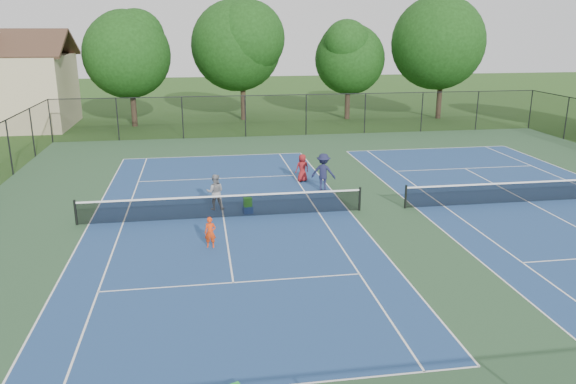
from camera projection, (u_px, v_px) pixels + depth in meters
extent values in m
plane|color=#234716|center=(382.00, 209.00, 24.81)|extent=(140.00, 140.00, 0.00)
cube|color=#2B4D32|center=(382.00, 209.00, 24.81)|extent=(36.00, 36.00, 0.01)
cube|color=navy|center=(223.00, 217.00, 23.75)|extent=(10.97, 23.77, 0.00)
cube|color=white|center=(214.00, 156.00, 35.01)|extent=(10.97, 0.06, 0.00)
cube|color=white|center=(89.00, 224.00, 22.92)|extent=(0.06, 23.77, 0.00)
cube|color=white|center=(349.00, 211.00, 24.58)|extent=(0.06, 23.77, 0.00)
cube|color=white|center=(123.00, 222.00, 23.13)|extent=(0.06, 23.77, 0.00)
cube|color=white|center=(318.00, 212.00, 24.37)|extent=(0.06, 23.77, 0.00)
cube|color=white|center=(218.00, 178.00, 29.81)|extent=(8.23, 0.06, 0.00)
cube|color=white|center=(233.00, 283.00, 17.69)|extent=(8.23, 0.06, 0.00)
cube|color=white|center=(223.00, 217.00, 23.75)|extent=(0.06, 12.80, 0.00)
cylinder|color=black|center=(76.00, 213.00, 22.70)|extent=(0.10, 0.10, 1.07)
cylinder|color=black|center=(360.00, 199.00, 24.50)|extent=(0.10, 0.10, 1.07)
cube|color=black|center=(223.00, 207.00, 23.62)|extent=(11.90, 0.01, 0.90)
cube|color=white|center=(223.00, 196.00, 23.48)|extent=(11.90, 0.04, 0.07)
cube|color=navy|center=(528.00, 202.00, 25.87)|extent=(10.97, 23.77, 0.00)
cube|color=white|center=(427.00, 149.00, 37.12)|extent=(10.97, 0.06, 0.00)
cube|color=white|center=(415.00, 207.00, 25.04)|extent=(0.06, 23.77, 0.00)
cube|color=white|center=(444.00, 206.00, 25.24)|extent=(0.06, 23.77, 0.00)
cube|color=white|center=(465.00, 168.00, 31.93)|extent=(8.23, 0.06, 0.00)
cube|color=white|center=(528.00, 202.00, 25.86)|extent=(0.06, 12.80, 0.00)
cylinder|color=black|center=(406.00, 197.00, 24.82)|extent=(0.10, 0.10, 1.07)
cube|color=black|center=(529.00, 192.00, 25.74)|extent=(11.90, 0.01, 0.90)
cube|color=white|center=(531.00, 182.00, 25.60)|extent=(11.90, 0.04, 0.07)
cylinder|color=black|center=(50.00, 121.00, 38.71)|extent=(0.08, 0.08, 3.00)
cylinder|color=black|center=(118.00, 120.00, 39.39)|extent=(0.08, 0.08, 3.00)
cylinder|color=black|center=(183.00, 118.00, 40.07)|extent=(0.08, 0.08, 3.00)
cylinder|color=black|center=(245.00, 116.00, 40.75)|extent=(0.08, 0.08, 3.00)
cylinder|color=black|center=(306.00, 115.00, 41.43)|extent=(0.08, 0.08, 3.00)
cylinder|color=black|center=(365.00, 114.00, 42.11)|extent=(0.08, 0.08, 3.00)
cylinder|color=black|center=(422.00, 112.00, 42.79)|extent=(0.08, 0.08, 3.00)
cylinder|color=black|center=(477.00, 111.00, 43.47)|extent=(0.08, 0.08, 3.00)
cylinder|color=black|center=(530.00, 110.00, 44.15)|extent=(0.08, 0.08, 3.00)
cylinder|color=black|center=(9.00, 148.00, 30.19)|extent=(0.08, 0.08, 3.00)
cylinder|color=black|center=(566.00, 118.00, 39.89)|extent=(0.08, 0.08, 3.00)
cylinder|color=black|center=(32.00, 133.00, 34.45)|extent=(0.08, 0.08, 3.00)
cube|color=black|center=(306.00, 115.00, 41.43)|extent=(36.00, 0.01, 3.00)
cube|color=black|center=(306.00, 95.00, 41.01)|extent=(36.00, 0.05, 0.05)
cylinder|color=#2D2116|center=(133.00, 103.00, 45.04)|extent=(0.44, 0.44, 3.78)
sphere|color=black|center=(130.00, 55.00, 43.98)|extent=(6.80, 6.80, 6.80)
sphere|color=black|center=(129.00, 46.00, 43.79)|extent=(5.58, 5.58, 5.58)
sphere|color=black|center=(128.00, 37.00, 43.60)|extent=(4.35, 4.35, 4.35)
cylinder|color=#2D2116|center=(243.00, 96.00, 48.24)|extent=(0.44, 0.44, 4.14)
sphere|color=black|center=(242.00, 46.00, 47.07)|extent=(7.60, 7.60, 7.60)
sphere|color=black|center=(242.00, 38.00, 46.89)|extent=(6.23, 6.23, 6.23)
sphere|color=black|center=(242.00, 30.00, 46.71)|extent=(4.86, 4.86, 4.86)
cylinder|color=#2D2116|center=(347.00, 99.00, 48.76)|extent=(0.44, 0.44, 3.42)
sphere|color=black|center=(349.00, 60.00, 47.81)|extent=(6.00, 6.00, 6.00)
sphere|color=black|center=(349.00, 51.00, 47.61)|extent=(4.92, 4.92, 4.92)
sphere|color=black|center=(349.00, 43.00, 47.41)|extent=(3.84, 3.84, 3.84)
cylinder|color=#2D2116|center=(440.00, 94.00, 48.89)|extent=(0.44, 0.44, 4.32)
sphere|color=black|center=(443.00, 43.00, 47.67)|extent=(7.80, 7.80, 7.80)
sphere|color=black|center=(444.00, 35.00, 47.50)|extent=(6.40, 6.40, 6.40)
sphere|color=black|center=(445.00, 28.00, 47.33)|extent=(4.99, 4.99, 4.99)
cube|color=tan|center=(3.00, 92.00, 44.22)|extent=(10.00, 8.00, 5.60)
cube|color=#422B1E|center=(5.00, 42.00, 45.05)|extent=(10.80, 4.10, 2.15)
imported|color=red|center=(210.00, 233.00, 20.39)|extent=(0.46, 0.34, 1.16)
imported|color=gray|center=(215.00, 192.00, 24.60)|extent=(0.85, 0.70, 1.60)
imported|color=#1B1D3B|center=(323.00, 172.00, 27.42)|extent=(1.38, 1.12, 1.86)
imported|color=maroon|center=(302.00, 168.00, 29.11)|extent=(0.79, 0.60, 1.45)
cube|color=navy|center=(248.00, 210.00, 24.25)|extent=(0.45, 0.34, 0.31)
cube|color=green|center=(248.00, 202.00, 24.15)|extent=(0.37, 0.31, 0.40)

